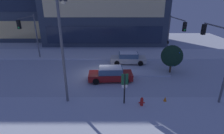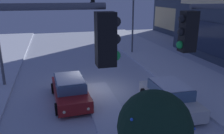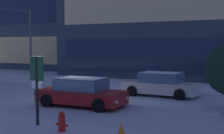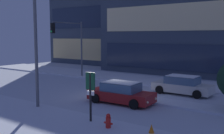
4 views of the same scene
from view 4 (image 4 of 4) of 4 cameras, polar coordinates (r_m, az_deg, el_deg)
name	(u,v)px [view 4 (image 4 of 4)]	position (r m, az deg, el deg)	size (l,w,h in m)	color
ground	(120,97)	(20.93, 1.64, -6.29)	(52.00, 52.00, 0.00)	silver
curb_strip_near	(38,122)	(15.28, -15.36, -11.15)	(52.00, 5.20, 0.14)	silver
curb_strip_far	(164,82)	(27.64, 10.78, -3.10)	(52.00, 5.20, 0.14)	silver
median_strip	(162,102)	(19.47, 10.51, -7.17)	(9.00, 1.80, 0.14)	silver
office_tower_secondary	(98,19)	(47.08, -2.88, 10.08)	(14.92, 8.50, 15.09)	#384251
car_near	(121,93)	(18.88, 1.90, -5.50)	(4.77, 2.23, 1.49)	maroon
car_far	(182,85)	(22.51, 14.52, -3.74)	(4.75, 2.11, 1.49)	silver
traffic_light_corner_far_left	(70,39)	(29.60, -8.78, 5.89)	(0.32, 4.62, 6.21)	#565960
street_lamp_arched	(44,25)	(18.21, -14.17, 8.53)	(0.58, 2.78, 8.29)	#565960
fire_hydrant	(108,122)	(13.66, -0.79, -11.54)	(0.48, 0.26, 0.86)	red
parking_info_sign	(90,91)	(14.37, -4.54, -5.04)	(0.55, 0.13, 2.76)	black
construction_cone	(151,130)	(13.17, 8.28, -12.95)	(0.36, 0.36, 0.55)	orange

